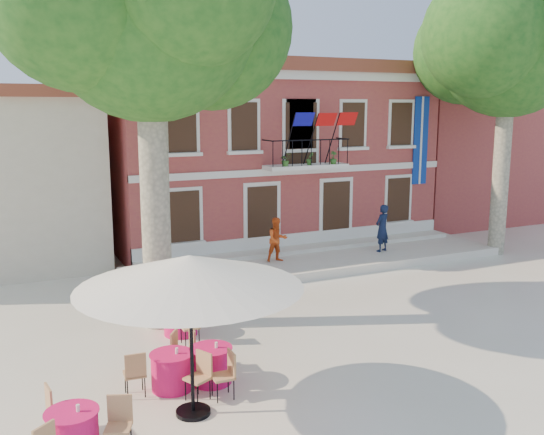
{
  "coord_description": "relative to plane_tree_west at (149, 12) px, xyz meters",
  "views": [
    {
      "loc": [
        -8.74,
        -14.24,
        5.72
      ],
      "look_at": [
        -0.36,
        3.5,
        2.1
      ],
      "focal_mm": 40.0,
      "sensor_mm": 36.0,
      "label": 1
    }
  ],
  "objects": [
    {
      "name": "ground",
      "position": [
        4.92,
        -0.83,
        -7.94
      ],
      "size": [
        90.0,
        90.0,
        0.0
      ],
      "primitive_type": "plane",
      "color": "beige",
      "rests_on": "ground"
    },
    {
      "name": "main_building",
      "position": [
        6.92,
        9.15,
        -4.16
      ],
      "size": [
        13.5,
        9.59,
        7.5
      ],
      "color": "#A2453A",
      "rests_on": "ground"
    },
    {
      "name": "neighbor_east",
      "position": [
        18.92,
        10.17,
        -4.73
      ],
      "size": [
        9.4,
        9.4,
        6.4
      ],
      "color": "#A2453A",
      "rests_on": "ground"
    },
    {
      "name": "terrace",
      "position": [
        6.92,
        3.57,
        -7.79
      ],
      "size": [
        14.0,
        3.4,
        0.3
      ],
      "primitive_type": "cube",
      "color": "silver",
      "rests_on": "ground"
    },
    {
      "name": "plane_tree_west",
      "position": [
        0.0,
        0.0,
        0.0
      ],
      "size": [
        5.5,
        5.5,
        10.79
      ],
      "color": "#A59E84",
      "rests_on": "ground"
    },
    {
      "name": "plane_tree_east",
      "position": [
        14.07,
        2.16,
        -0.01
      ],
      "size": [
        5.47,
        5.47,
        10.75
      ],
      "color": "#A59E84",
      "rests_on": "ground"
    },
    {
      "name": "patio_umbrella",
      "position": [
        -0.66,
        -4.9,
        -5.17
      ],
      "size": [
        4.14,
        4.14,
        3.08
      ],
      "color": "black",
      "rests_on": "ground"
    },
    {
      "name": "pedestrian_navy",
      "position": [
        9.46,
        3.33,
        -6.75
      ],
      "size": [
        0.76,
        0.63,
        1.79
      ],
      "primitive_type": "imported",
      "rotation": [
        0.0,
        0.0,
        3.49
      ],
      "color": "#101936",
      "rests_on": "terrace"
    },
    {
      "name": "pedestrian_orange",
      "position": [
        5.22,
        3.65,
        -6.86
      ],
      "size": [
        0.78,
        0.61,
        1.57
      ],
      "primitive_type": "imported",
      "rotation": [
        0.0,
        0.0,
        -0.02
      ],
      "color": "#E4521A",
      "rests_on": "terrace"
    },
    {
      "name": "cafe_table_0",
      "position": [
        -0.72,
        -3.73,
        -7.52
      ],
      "size": [
        1.69,
        1.87,
        0.95
      ],
      "color": "#C41252",
      "rests_on": "ground"
    },
    {
      "name": "cafe_table_1",
      "position": [
        0.11,
        -3.79,
        -7.52
      ],
      "size": [
        0.9,
        1.93,
        0.95
      ],
      "color": "#C41252",
      "rests_on": "ground"
    },
    {
      "name": "cafe_table_2",
      "position": [
        -2.87,
        -5.34,
        -7.52
      ],
      "size": [
        1.86,
        1.73,
        0.95
      ],
      "color": "#C41252",
      "rests_on": "ground"
    },
    {
      "name": "cafe_table_3",
      "position": [
        0.32,
        -0.87,
        -7.52
      ],
      "size": [
        0.9,
        1.93,
        0.95
      ],
      "color": "#C41252",
      "rests_on": "ground"
    }
  ]
}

